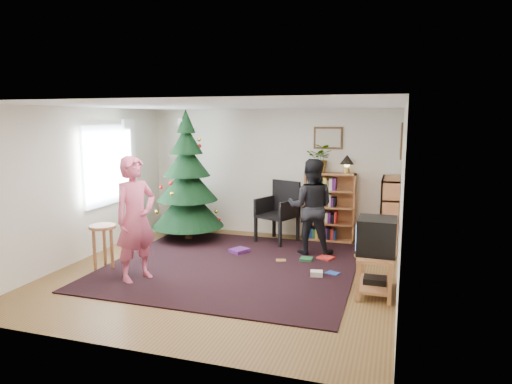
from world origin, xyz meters
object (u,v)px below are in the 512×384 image
(bookshelf_right, at_px, (390,214))
(tv_stand, at_px, (375,270))
(crt_tv, at_px, (377,236))
(picture_back, at_px, (328,138))
(christmas_tree, at_px, (187,186))
(person_by_chair, at_px, (311,207))
(bookshelf_back, at_px, (330,206))
(table_lamp, at_px, (347,161))
(person_standing, at_px, (136,219))
(picture_right, at_px, (402,141))
(potted_plant, at_px, (320,158))
(armchair, at_px, (279,209))
(stool, at_px, (103,235))

(bookshelf_right, distance_m, tv_stand, 2.14)
(crt_tv, bearing_deg, picture_back, 112.01)
(christmas_tree, distance_m, person_by_chair, 2.44)
(bookshelf_back, xyz_separation_m, table_lamp, (0.30, 0.00, 0.87))
(person_standing, bearing_deg, bookshelf_back, -13.69)
(picture_right, xyz_separation_m, bookshelf_right, (-0.14, 0.20, -1.29))
(potted_plant, distance_m, table_lamp, 0.50)
(picture_back, bearing_deg, crt_tv, -67.99)
(armchair, distance_m, stool, 3.25)
(stool, bearing_deg, person_by_chair, 30.71)
(bookshelf_right, height_order, table_lamp, table_lamp)
(person_standing, bearing_deg, bookshelf_right, -28.76)
(christmas_tree, relative_size, table_lamp, 7.08)
(christmas_tree, bearing_deg, tv_stand, -25.80)
(person_standing, bearing_deg, armchair, -3.61)
(christmas_tree, height_order, bookshelf_back, christmas_tree)
(picture_right, height_order, table_lamp, picture_right)
(person_by_chair, relative_size, potted_plant, 3.04)
(christmas_tree, xyz_separation_m, tv_stand, (3.59, -1.73, -0.72))
(picture_right, height_order, crt_tv, picture_right)
(tv_stand, xyz_separation_m, person_by_chair, (-1.17, 1.52, 0.50))
(person_by_chair, bearing_deg, bookshelf_back, -105.74)
(crt_tv, xyz_separation_m, person_standing, (-3.30, -0.52, 0.11))
(crt_tv, xyz_separation_m, person_by_chair, (-1.17, 1.52, 0.04))
(crt_tv, relative_size, stool, 0.79)
(bookshelf_back, bearing_deg, christmas_tree, -163.48)
(tv_stand, distance_m, table_lamp, 2.87)
(tv_stand, height_order, armchair, armchair)
(tv_stand, height_order, person_standing, person_standing)
(bookshelf_right, relative_size, person_standing, 0.72)
(bookshelf_back, distance_m, person_by_chair, 1.01)
(armchair, bearing_deg, table_lamp, 36.94)
(picture_right, bearing_deg, crt_tv, -97.67)
(bookshelf_right, bearing_deg, table_lamp, 64.07)
(tv_stand, bearing_deg, stool, -176.98)
(person_standing, bearing_deg, christmas_tree, 30.89)
(person_standing, bearing_deg, potted_plant, -11.22)
(stool, bearing_deg, bookshelf_back, 41.25)
(christmas_tree, height_order, bookshelf_right, christmas_tree)
(tv_stand, bearing_deg, bookshelf_right, 86.75)
(bookshelf_right, relative_size, stool, 1.89)
(picture_back, xyz_separation_m, picture_right, (1.33, -0.73, 0.00))
(picture_right, height_order, potted_plant, picture_right)
(armchair, distance_m, person_standing, 3.06)
(stool, bearing_deg, table_lamp, 38.65)
(armchair, relative_size, person_by_chair, 0.70)
(table_lamp, bearing_deg, bookshelf_back, 180.00)
(bookshelf_back, xyz_separation_m, tv_stand, (0.99, -2.51, -0.35))
(picture_right, bearing_deg, armchair, 172.94)
(bookshelf_right, height_order, crt_tv, bookshelf_right)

